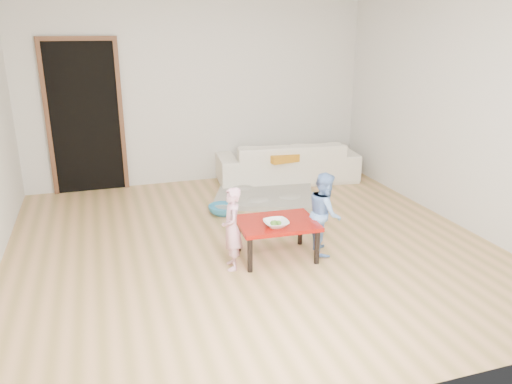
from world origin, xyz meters
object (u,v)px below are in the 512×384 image
sofa (287,161)px  red_table (277,239)px  child_pink (232,229)px  child_blue (325,213)px  bowl (276,224)px  basin (223,210)px

sofa → red_table: (-1.06, -2.45, -0.11)m
child_pink → child_blue: (1.00, 0.07, 0.02)m
bowl → child_pink: 0.44m
bowl → basin: size_ratio=0.67×
bowl → basin: bowl is taller
bowl → child_pink: bearing=175.4°
bowl → child_blue: 0.57m
red_table → child_blue: child_blue is taller
sofa → basin: bearing=46.6°
red_table → child_pink: 0.54m
bowl → child_blue: child_blue is taller
sofa → child_pink: bearing=64.7°
sofa → child_pink: size_ratio=2.55×
basin → child_pink: bearing=-100.5°
child_pink → red_table: bearing=108.0°
child_blue → basin: 1.60m
basin → red_table: bearing=-80.8°
red_table → bowl: bearing=-113.9°
child_blue → basin: size_ratio=2.37×
bowl → basin: 1.53m
sofa → bowl: (-1.11, -2.57, 0.12)m
bowl → child_blue: size_ratio=0.28×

